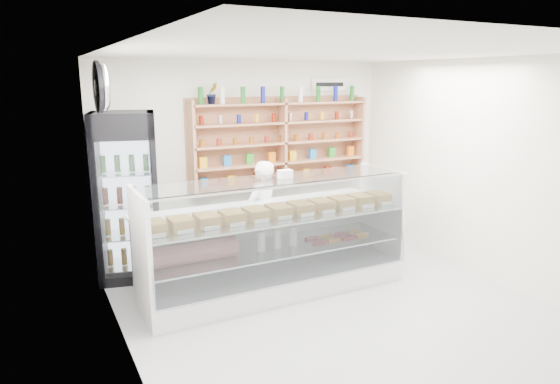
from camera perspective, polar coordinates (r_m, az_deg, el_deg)
room at (r=5.33m, az=7.06°, el=0.40°), size 5.00×5.00×5.00m
display_counter at (r=6.13m, az=-0.62°, el=-7.81°), size 3.23×0.96×1.40m
shop_worker at (r=6.66m, az=-2.08°, el=-2.78°), size 0.64×0.55×1.49m
drinks_cooler at (r=6.65m, az=-17.05°, el=-0.46°), size 0.92×0.90×2.14m
wall_shelving at (r=7.53m, az=0.23°, el=5.63°), size 2.84×0.28×1.33m
potted_plant at (r=7.04m, az=-7.75°, el=11.12°), size 0.19×0.16×0.29m
security_mirror at (r=5.55m, az=-19.59°, el=11.20°), size 0.15×0.50×0.50m
wall_sign at (r=8.04m, az=5.64°, el=12.14°), size 0.62×0.03×0.20m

